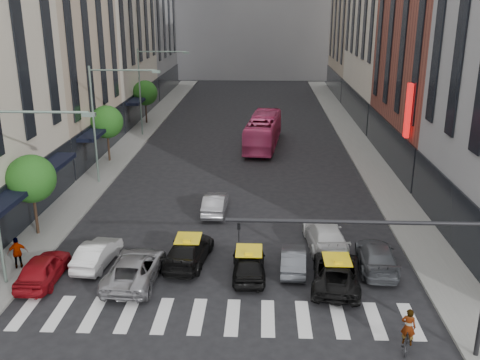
# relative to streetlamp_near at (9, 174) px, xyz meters

# --- Properties ---
(ground) EXTENTS (160.00, 160.00, 0.00)m
(ground) POSITION_rel_streetlamp_near_xyz_m (10.04, -4.00, -5.90)
(ground) COLOR black
(ground) RESTS_ON ground
(sidewalk_left) EXTENTS (3.00, 96.00, 0.15)m
(sidewalk_left) POSITION_rel_streetlamp_near_xyz_m (-1.46, 26.00, -5.83)
(sidewalk_left) COLOR slate
(sidewalk_left) RESTS_ON ground
(sidewalk_right) EXTENTS (3.00, 96.00, 0.15)m
(sidewalk_right) POSITION_rel_streetlamp_near_xyz_m (21.54, 26.00, -5.83)
(sidewalk_right) COLOR slate
(sidewalk_right) RESTS_ON ground
(building_left_b) EXTENTS (8.00, 16.00, 24.00)m
(building_left_b) POSITION_rel_streetlamp_near_xyz_m (-6.96, 24.00, 6.10)
(building_left_b) COLOR tan
(building_left_b) RESTS_ON ground
(building_right_b) EXTENTS (8.00, 18.00, 26.00)m
(building_right_b) POSITION_rel_streetlamp_near_xyz_m (27.04, 23.00, 7.10)
(building_right_b) COLOR brown
(building_right_b) RESTS_ON ground
(building_right_d) EXTENTS (8.00, 18.00, 28.00)m
(building_right_d) POSITION_rel_streetlamp_near_xyz_m (27.04, 61.00, 8.10)
(building_right_d) COLOR tan
(building_right_d) RESTS_ON ground
(tree_near) EXTENTS (2.88, 2.88, 4.95)m
(tree_near) POSITION_rel_streetlamp_near_xyz_m (-1.76, 6.00, -2.25)
(tree_near) COLOR black
(tree_near) RESTS_ON sidewalk_left
(tree_mid) EXTENTS (2.88, 2.88, 4.95)m
(tree_mid) POSITION_rel_streetlamp_near_xyz_m (-1.76, 22.00, -2.25)
(tree_mid) COLOR black
(tree_mid) RESTS_ON sidewalk_left
(tree_far) EXTENTS (2.88, 2.88, 4.95)m
(tree_far) POSITION_rel_streetlamp_near_xyz_m (-1.76, 38.00, -2.25)
(tree_far) COLOR black
(tree_far) RESTS_ON sidewalk_left
(streetlamp_near) EXTENTS (5.38, 0.25, 9.00)m
(streetlamp_near) POSITION_rel_streetlamp_near_xyz_m (0.00, 0.00, 0.00)
(streetlamp_near) COLOR gray
(streetlamp_near) RESTS_ON sidewalk_left
(streetlamp_mid) EXTENTS (5.38, 0.25, 9.00)m
(streetlamp_mid) POSITION_rel_streetlamp_near_xyz_m (0.00, 16.00, 0.00)
(streetlamp_mid) COLOR gray
(streetlamp_mid) RESTS_ON sidewalk_left
(streetlamp_far) EXTENTS (5.38, 0.25, 9.00)m
(streetlamp_far) POSITION_rel_streetlamp_near_xyz_m (0.00, 32.00, 0.00)
(streetlamp_far) COLOR gray
(streetlamp_far) RESTS_ON sidewalk_left
(traffic_signal) EXTENTS (10.10, 0.20, 6.00)m
(traffic_signal) POSITION_rel_streetlamp_near_xyz_m (17.74, -5.00, -1.43)
(traffic_signal) COLOR black
(traffic_signal) RESTS_ON ground
(liberty_sign) EXTENTS (0.30, 0.70, 4.00)m
(liberty_sign) POSITION_rel_streetlamp_near_xyz_m (22.64, 16.00, 0.10)
(liberty_sign) COLOR red
(liberty_sign) RESTS_ON ground
(car_red) EXTENTS (1.74, 4.29, 1.46)m
(car_red) POSITION_rel_streetlamp_near_xyz_m (0.84, 0.40, -5.17)
(car_red) COLOR maroon
(car_red) RESTS_ON ground
(car_white_front) EXTENTS (1.85, 4.20, 1.34)m
(car_white_front) POSITION_rel_streetlamp_near_xyz_m (3.04, 2.33, -5.23)
(car_white_front) COLOR silver
(car_white_front) RESTS_ON ground
(car_silver) EXTENTS (2.62, 5.33, 1.46)m
(car_silver) POSITION_rel_streetlamp_near_xyz_m (5.49, 0.62, -5.18)
(car_silver) COLOR gray
(car_silver) RESTS_ON ground
(taxi_left) EXTENTS (2.62, 5.16, 1.44)m
(taxi_left) POSITION_rel_streetlamp_near_xyz_m (7.95, 2.78, -5.19)
(taxi_left) COLOR black
(taxi_left) RESTS_ON ground
(taxi_center) EXTENTS (1.82, 4.25, 1.43)m
(taxi_center) POSITION_rel_streetlamp_near_xyz_m (11.28, 1.40, -5.19)
(taxi_center) COLOR black
(taxi_center) RESTS_ON ground
(car_grey_mid) EXTENTS (1.50, 3.77, 1.22)m
(car_grey_mid) POSITION_rel_streetlamp_near_xyz_m (13.62, 2.17, -5.29)
(car_grey_mid) COLOR #46494E
(car_grey_mid) RESTS_ON ground
(taxi_right) EXTENTS (2.98, 5.32, 1.41)m
(taxi_right) POSITION_rel_streetlamp_near_xyz_m (15.68, 0.66, -5.20)
(taxi_right) COLOR black
(taxi_right) RESTS_ON ground
(car_grey_curb) EXTENTS (2.25, 4.90, 1.39)m
(car_grey_curb) POSITION_rel_streetlamp_near_xyz_m (18.07, 2.51, -5.21)
(car_grey_curb) COLOR #44474C
(car_grey_curb) RESTS_ON ground
(car_row2_left) EXTENTS (1.54, 4.18, 1.37)m
(car_row2_left) POSITION_rel_streetlamp_near_xyz_m (8.76, 10.16, -5.22)
(car_row2_left) COLOR #97969B
(car_row2_left) RESTS_ON ground
(car_row2_right) EXTENTS (2.48, 5.31, 1.50)m
(car_row2_right) POSITION_rel_streetlamp_near_xyz_m (15.60, 5.03, -5.15)
(car_row2_right) COLOR silver
(car_row2_right) RESTS_ON ground
(bus) EXTENTS (3.82, 11.44, 3.13)m
(bus) POSITION_rel_streetlamp_near_xyz_m (12.00, 28.01, -4.34)
(bus) COLOR #DA407A
(bus) RESTS_ON ground
(motorcycle) EXTENTS (1.09, 1.73, 0.86)m
(motorcycle) POSITION_rel_streetlamp_near_xyz_m (17.90, -4.54, -5.48)
(motorcycle) COLOR black
(motorcycle) RESTS_ON ground
(rider) EXTENTS (0.69, 0.56, 1.62)m
(rider) POSITION_rel_streetlamp_near_xyz_m (17.90, -4.54, -4.24)
(rider) COLOR gray
(rider) RESTS_ON motorcycle
(pedestrian_far) EXTENTS (1.09, 0.80, 1.72)m
(pedestrian_far) POSITION_rel_streetlamp_near_xyz_m (-0.95, 1.54, -4.89)
(pedestrian_far) COLOR gray
(pedestrian_far) RESTS_ON sidewalk_left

